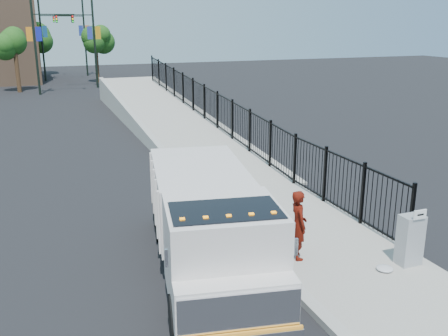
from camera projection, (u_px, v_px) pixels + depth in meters
name	position (u px, v px, depth m)	size (l,w,h in m)	color
ground	(249.00, 246.00, 13.34)	(120.00, 120.00, 0.00)	black
sidewalk	(354.00, 264.00, 12.20)	(3.55, 12.00, 0.12)	#9E998E
curb	(283.00, 278.00, 11.53)	(0.30, 12.00, 0.16)	#ADAAA3
ramp	(170.00, 127.00, 28.40)	(3.95, 24.00, 1.70)	#9E998E
iron_fence	(217.00, 122.00, 25.05)	(0.10, 28.00, 1.80)	black
truck	(209.00, 220.00, 11.48)	(3.47, 7.38, 2.43)	black
worker	(298.00, 225.00, 12.18)	(0.64, 0.42, 1.75)	#4E0E06
utility_cabinet	(410.00, 240.00, 11.94)	(0.55, 0.40, 1.25)	gray
arrow_sign	(420.00, 214.00, 11.53)	(0.35, 0.04, 0.22)	white
debris	(385.00, 268.00, 11.77)	(0.40, 0.40, 0.10)	silver
light_pole_0	(39.00, 40.00, 39.62)	(3.77, 0.22, 8.00)	black
light_pole_1	(91.00, 38.00, 43.86)	(3.78, 0.22, 8.00)	black
light_pole_2	(45.00, 36.00, 49.20)	(3.77, 0.22, 8.00)	black
light_pole_3	(82.00, 35.00, 53.76)	(3.78, 0.22, 8.00)	black
tree_0	(14.00, 45.00, 41.12)	(2.27, 2.27, 5.14)	#382314
tree_1	(95.00, 42.00, 47.95)	(2.10, 2.10, 5.05)	#382314
tree_2	(37.00, 38.00, 55.16)	(3.05, 3.05, 5.52)	#382314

